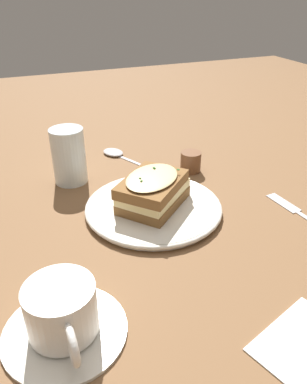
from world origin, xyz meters
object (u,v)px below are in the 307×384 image
dinner_plate (154,207)px  condiment_pot (191,162)px  sandwich (153,191)px  spoon (116,153)px  fork (297,211)px  water_glass (69,156)px  teacup_with_saucer (63,316)px

dinner_plate → condiment_pot: bearing=41.6°
sandwich → spoon: size_ratio=1.03×
dinner_plate → fork: 0.27m
spoon → water_glass: bearing=-169.3°
water_glass → spoon: size_ratio=0.75×
spoon → fork: bearing=-83.1°
teacup_with_saucer → fork: bearing=102.1°
teacup_with_saucer → water_glass: size_ratio=1.33×
teacup_with_saucer → fork: (0.45, 0.11, -0.03)m
sandwich → water_glass: water_glass is taller
dinner_plate → sandwich: (-0.00, -0.00, 0.04)m
water_glass → fork: bearing=-37.6°
condiment_pot → teacup_with_saucer: bearing=-135.2°
spoon → condiment_pot: 0.19m
sandwich → condiment_pot: sandwich is taller
dinner_plate → fork: (0.24, -0.10, -0.01)m
dinner_plate → fork: dinner_plate is taller
dinner_plate → spoon: size_ratio=1.63×
sandwich → spoon: (0.01, 0.27, -0.04)m
dinner_plate → condiment_pot: (0.14, 0.12, 0.01)m
teacup_with_saucer → spoon: teacup_with_saucer is taller
dinner_plate → water_glass: bearing=123.9°
dinner_plate → water_glass: size_ratio=2.17×
sandwich → condiment_pot: 0.19m
dinner_plate → water_glass: (-0.12, 0.17, 0.05)m
condiment_pot → spoon: bearing=131.9°
water_glass → spoon: 0.17m
dinner_plate → spoon: dinner_plate is taller
sandwich → fork: (0.25, -0.10, -0.04)m
dinner_plate → teacup_with_saucer: 0.30m
dinner_plate → spoon: bearing=88.1°
dinner_plate → condiment_pot: condiment_pot is taller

